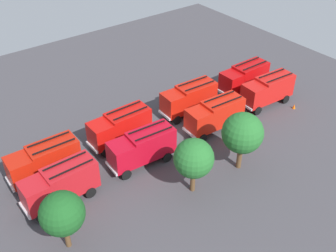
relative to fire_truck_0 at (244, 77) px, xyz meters
name	(u,v)px	position (x,y,z in m)	size (l,w,h in m)	color
ground_plane	(168,136)	(14.23, 1.98, -2.15)	(65.56, 65.56, 0.00)	#423F44
fire_truck_0	(244,77)	(0.00, 0.00, 0.00)	(7.21, 2.77, 3.88)	#BD0B0C
fire_truck_1	(189,98)	(9.20, -0.37, 0.00)	(7.32, 3.06, 3.88)	red
fire_truck_2	(120,126)	(19.10, -0.32, 0.00)	(7.22, 2.79, 3.88)	red
fire_truck_3	(44,160)	(28.12, 0.06, 0.00)	(7.26, 2.89, 3.88)	red
fire_truck_4	(268,89)	(-0.03, 4.08, 0.00)	(7.34, 3.14, 3.88)	red
fire_truck_5	(215,114)	(9.15, 4.24, 0.00)	(7.33, 3.11, 3.88)	red
fire_truck_6	(142,147)	(19.22, 4.15, 0.00)	(7.34, 3.13, 3.88)	red
fire_truck_7	(60,183)	(28.27, 4.10, 0.00)	(7.25, 2.86, 3.88)	red
firefighter_1	(37,148)	(27.52, -3.77, -1.24)	(0.48, 0.45, 1.65)	black
firefighter_2	(243,126)	(6.86, 6.63, -1.27)	(0.47, 0.46, 1.59)	black
firefighter_4	(74,207)	(28.23, 6.51, -1.11)	(0.35, 0.47, 1.84)	black
tree_0	(243,133)	(11.66, 10.72, 2.21)	(4.19, 4.19, 6.49)	brown
tree_1	(194,158)	(17.66, 10.43, 1.83)	(3.82, 3.82, 5.91)	brown
tree_2	(62,214)	(30.23, 9.20, 1.70)	(3.70, 3.70, 5.73)	brown
traffic_cone_0	(294,106)	(-2.04, 6.99, -1.86)	(0.41, 0.41, 0.58)	#F2600C
traffic_cone_1	(188,161)	(15.52, 7.20, -1.79)	(0.51, 0.51, 0.73)	#F2600C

